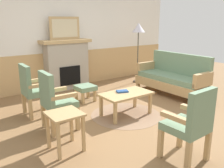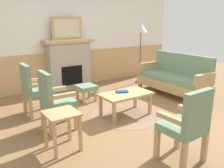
% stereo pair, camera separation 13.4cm
% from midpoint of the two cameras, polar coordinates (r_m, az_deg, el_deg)
% --- Properties ---
extents(ground_plane, '(14.00, 14.00, 0.00)m').
position_cam_midpoint_polar(ground_plane, '(4.56, 1.77, -7.62)').
color(ground_plane, olive).
extents(wall_back, '(7.20, 0.14, 2.70)m').
position_cam_midpoint_polar(wall_back, '(6.47, -12.66, 10.73)').
color(wall_back, white).
rests_on(wall_back, ground_plane).
extents(fireplace, '(1.30, 0.44, 1.28)m').
position_cam_midpoint_polar(fireplace, '(6.32, -11.41, 4.69)').
color(fireplace, '#A39989').
rests_on(fireplace, ground_plane).
extents(framed_picture, '(0.80, 0.04, 0.56)m').
position_cam_midpoint_polar(framed_picture, '(6.23, -11.85, 12.93)').
color(framed_picture, tan).
rests_on(framed_picture, fireplace).
extents(couch, '(0.70, 1.80, 0.98)m').
position_cam_midpoint_polar(couch, '(5.93, 13.66, 1.36)').
color(couch, tan).
rests_on(couch, ground_plane).
extents(coffee_table, '(0.96, 0.56, 0.44)m').
position_cam_midpoint_polar(coffee_table, '(4.48, 2.54, -2.80)').
color(coffee_table, tan).
rests_on(coffee_table, ground_plane).
extents(round_rug, '(1.33, 1.33, 0.01)m').
position_cam_midpoint_polar(round_rug, '(4.61, 2.48, -7.34)').
color(round_rug, '#896B51').
rests_on(round_rug, ground_plane).
extents(book_on_table, '(0.25, 0.20, 0.03)m').
position_cam_midpoint_polar(book_on_table, '(4.50, 1.61, -1.75)').
color(book_on_table, navy).
rests_on(book_on_table, coffee_table).
extents(footstool, '(0.40, 0.40, 0.36)m').
position_cam_midpoint_polar(footstool, '(5.32, -7.10, -1.13)').
color(footstool, tan).
rests_on(footstool, ground_plane).
extents(armchair_near_fireplace, '(0.49, 0.49, 0.98)m').
position_cam_midpoint_polar(armchair_near_fireplace, '(4.69, -19.14, -0.84)').
color(armchair_near_fireplace, tan).
rests_on(armchair_near_fireplace, ground_plane).
extents(armchair_by_window_left, '(0.49, 0.49, 0.98)m').
position_cam_midpoint_polar(armchair_by_window_left, '(3.95, -14.44, -3.41)').
color(armchair_by_window_left, tan).
rests_on(armchair_by_window_left, ground_plane).
extents(armchair_front_left, '(0.50, 0.50, 0.98)m').
position_cam_midpoint_polar(armchair_front_left, '(3.11, 17.17, -8.69)').
color(armchair_front_left, tan).
rests_on(armchair_front_left, ground_plane).
extents(side_table, '(0.44, 0.44, 0.55)m').
position_cam_midpoint_polar(side_table, '(3.35, -12.36, -8.58)').
color(side_table, tan).
rests_on(side_table, ground_plane).
extents(floor_lamp_by_couch, '(0.36, 0.36, 1.68)m').
position_cam_midpoint_polar(floor_lamp_by_couch, '(6.83, 5.77, 12.40)').
color(floor_lamp_by_couch, '#332D28').
rests_on(floor_lamp_by_couch, ground_plane).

